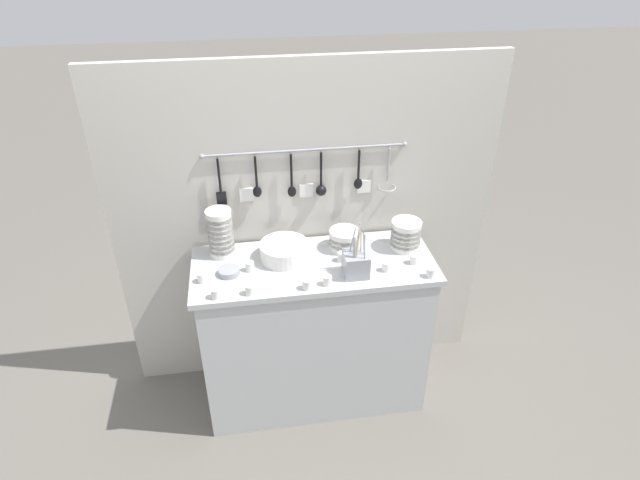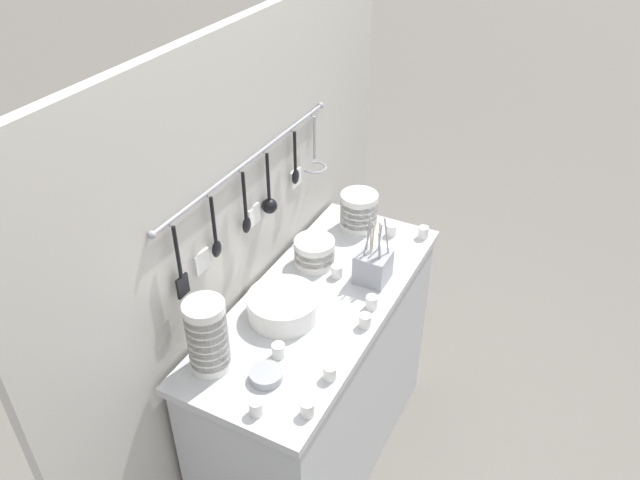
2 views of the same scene
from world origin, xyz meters
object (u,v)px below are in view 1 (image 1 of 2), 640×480
steel_mixing_bowl (229,272)px  cutlery_caddy (356,264)px  cup_mid_row (307,284)px  bowl_stack_nested_right (220,233)px  plate_stack (284,251)px  cup_edge_far (250,266)px  bowl_stack_tall_left (344,239)px  cup_back_left (216,294)px  cup_front_right (414,259)px  cup_front_left (386,266)px  cup_edge_near (327,280)px  cup_beside_plates (342,257)px  bowl_stack_wide_centre (406,235)px  cup_centre (202,278)px  cup_by_caddy (431,272)px  cup_back_right (250,290)px

steel_mixing_bowl → cutlery_caddy: size_ratio=0.38×
cup_mid_row → bowl_stack_nested_right: bearing=137.3°
plate_stack → cup_edge_far: size_ratio=5.12×
bowl_stack_tall_left → cutlery_caddy: cutlery_caddy is taller
cup_back_left → bowl_stack_tall_left: bearing=26.0°
cutlery_caddy → cup_front_right: cutlery_caddy is taller
bowl_stack_tall_left → cup_front_left: 0.29m
bowl_stack_nested_right → cup_edge_near: 0.60m
cup_mid_row → cup_edge_far: same height
cup_edge_near → cup_beside_plates: (0.10, 0.18, 0.00)m
bowl_stack_wide_centre → cup_beside_plates: (-0.35, -0.07, -0.05)m
cup_back_left → cup_centre: bearing=115.7°
cup_back_left → cup_by_caddy: (1.02, 0.01, 0.00)m
cup_edge_near → cup_mid_row: bearing=-169.8°
bowl_stack_tall_left → cup_by_caddy: bearing=-41.1°
steel_mixing_bowl → bowl_stack_nested_right: bearing=99.6°
bowl_stack_tall_left → steel_mixing_bowl: 0.61m
cup_edge_far → bowl_stack_wide_centre: bearing=5.9°
bowl_stack_tall_left → cup_edge_near: bowl_stack_tall_left is taller
cup_centre → cup_back_left: bearing=-64.3°
cup_mid_row → cup_back_left: bearing=-179.5°
bowl_stack_wide_centre → bowl_stack_tall_left: bearing=171.9°
cup_back_left → cup_beside_plates: bearing=18.2°
plate_stack → cup_edge_near: size_ratio=5.12×
cup_mid_row → cup_beside_plates: 0.29m
cup_centre → cup_mid_row: (0.48, -0.13, 0.00)m
cutlery_caddy → cup_front_left: size_ratio=5.57×
plate_stack → bowl_stack_wide_centre: bearing=-0.0°
cup_front_right → cup_back_left: same height
cutlery_caddy → cup_back_right: 0.52m
cup_edge_far → cup_by_caddy: 0.87m
cup_mid_row → cup_front_right: bearing=12.8°
cup_back_left → cup_beside_plates: size_ratio=1.00×
cup_mid_row → cup_beside_plates: same height
bowl_stack_tall_left → cup_front_right: bearing=-31.2°
cup_edge_near → cup_by_caddy: bearing=-1.7°
cup_back_right → cup_by_caddy: 0.86m
steel_mixing_bowl → cup_edge_far: size_ratio=2.14×
cup_by_caddy → cup_edge_far: bearing=167.7°
bowl_stack_wide_centre → cup_edge_far: bowl_stack_wide_centre is taller
cup_back_left → cup_back_right: bearing=1.7°
cutlery_caddy → cup_by_caddy: (0.35, -0.07, -0.04)m
steel_mixing_bowl → cup_back_left: bearing=-109.2°
steel_mixing_bowl → plate_stack: bearing=19.5°
cup_front_right → bowl_stack_tall_left: bearing=148.8°
steel_mixing_bowl → cup_back_left: size_ratio=2.14×
cup_back_right → bowl_stack_tall_left: bearing=32.1°
cup_back_left → steel_mixing_bowl: bearing=70.8°
bowl_stack_wide_centre → cup_edge_near: bowl_stack_wide_centre is taller
bowl_stack_nested_right → cup_front_right: bearing=-13.8°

